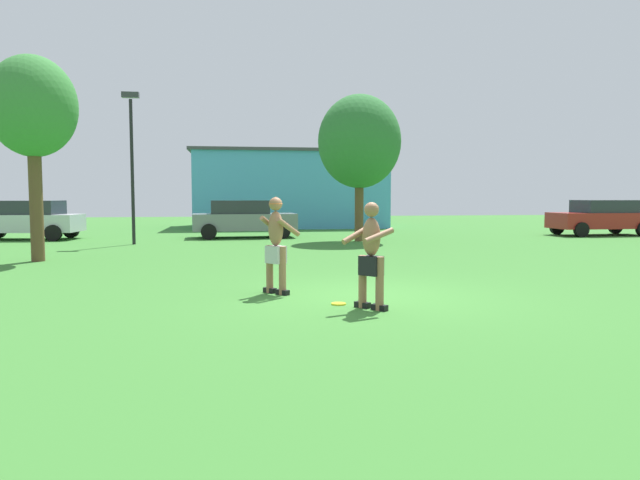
# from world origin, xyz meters

# --- Properties ---
(ground_plane) EXTENTS (80.00, 80.00, 0.00)m
(ground_plane) POSITION_xyz_m (0.00, 0.00, 0.00)
(ground_plane) COLOR #38752D
(player_near) EXTENTS (0.82, 0.69, 1.68)m
(player_near) POSITION_xyz_m (-0.27, -1.08, 0.88)
(player_near) COLOR black
(player_near) RESTS_ON ground_plane
(player_in_gray) EXTENTS (0.76, 0.77, 1.76)m
(player_in_gray) POSITION_xyz_m (-1.64, 0.57, 0.97)
(player_in_gray) COLOR black
(player_in_gray) RESTS_ON ground_plane
(frisbee) EXTENTS (0.24, 0.24, 0.03)m
(frisbee) POSITION_xyz_m (-0.70, -0.64, 0.01)
(frisbee) COLOR yellow
(frisbee) RESTS_ON ground_plane
(car_silver_near_post) EXTENTS (4.46, 2.38, 1.58)m
(car_silver_near_post) POSITION_xyz_m (-10.76, 15.04, 0.82)
(car_silver_near_post) COLOR silver
(car_silver_near_post) RESTS_ON ground_plane
(car_gray_mid_lot) EXTENTS (4.38, 2.20, 1.58)m
(car_gray_mid_lot) POSITION_xyz_m (-2.01, 14.85, 0.82)
(car_gray_mid_lot) COLOR slate
(car_gray_mid_lot) RESTS_ON ground_plane
(car_red_far_end) EXTENTS (4.35, 2.13, 1.58)m
(car_red_far_end) POSITION_xyz_m (13.88, 13.96, 0.82)
(car_red_far_end) COLOR maroon
(car_red_far_end) RESTS_ON ground_plane
(lamp_post) EXTENTS (0.60, 0.24, 5.49)m
(lamp_post) POSITION_xyz_m (-6.03, 12.00, 3.38)
(lamp_post) COLOR black
(lamp_post) RESTS_ON ground_plane
(outbuilding_behind_lot) EXTENTS (10.89, 6.25, 4.28)m
(outbuilding_behind_lot) POSITION_xyz_m (0.70, 23.39, 2.15)
(outbuilding_behind_lot) COLOR #4C9ED1
(outbuilding_behind_lot) RESTS_ON ground_plane
(tree_left_field) EXTENTS (3.22, 3.22, 5.68)m
(tree_left_field) POSITION_xyz_m (2.44, 12.30, 3.85)
(tree_left_field) COLOR brown
(tree_left_field) RESTS_ON ground_plane
(tree_right_field) EXTENTS (2.29, 2.29, 5.50)m
(tree_right_field) POSITION_xyz_m (-7.67, 6.73, 4.09)
(tree_right_field) COLOR brown
(tree_right_field) RESTS_ON ground_plane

